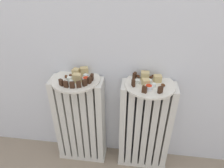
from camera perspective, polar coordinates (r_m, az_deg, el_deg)
radiator_left at (r=1.41m, az=-8.79°, el=-10.39°), size 0.33×0.13×0.64m
radiator_right at (r=1.37m, az=9.10°, el=-11.95°), size 0.33×0.13×0.64m
plate_left at (r=1.21m, az=-10.08°, el=1.26°), size 0.28×0.28×0.01m
plate_right at (r=1.17m, az=10.48°, el=-0.15°), size 0.28×0.28×0.01m
dark_cake_slice_left_0 at (r=1.15m, az=-13.99°, el=0.42°), size 0.03×0.03×0.04m
dark_cake_slice_left_1 at (r=1.13m, az=-12.72°, el=-0.08°), size 0.03×0.02×0.04m
dark_cake_slice_left_2 at (r=1.12m, az=-11.07°, el=-0.27°), size 0.03×0.02×0.04m
dark_cake_slice_left_3 at (r=1.12m, az=-9.27°, el=-0.13°), size 0.03×0.02×0.04m
dark_cake_slice_left_4 at (r=1.13m, az=-7.61°, el=0.34°), size 0.03×0.03×0.04m
dark_cake_slice_left_5 at (r=1.15m, az=-6.34°, el=1.05°), size 0.02×0.03×0.04m
dark_cake_slice_left_6 at (r=1.17m, az=-5.61°, el=1.89°), size 0.02×0.03×0.04m
marble_cake_slice_left_0 at (r=1.23m, az=-7.74°, el=3.58°), size 0.05×0.05×0.05m
marble_cake_slice_left_1 at (r=1.16m, az=-9.66°, el=1.66°), size 0.05×0.03×0.05m
marble_cake_slice_left_2 at (r=1.22m, az=-10.02°, el=3.17°), size 0.04×0.05×0.05m
turkish_delight_left_0 at (r=1.20m, az=-7.32°, el=2.13°), size 0.03×0.03×0.02m
turkish_delight_left_1 at (r=1.18m, az=-11.79°, el=1.31°), size 0.03×0.03×0.03m
turkish_delight_left_2 at (r=1.16m, az=-11.24°, el=0.62°), size 0.03×0.03×0.02m
turkish_delight_left_3 at (r=1.20m, az=-9.00°, el=1.96°), size 0.03×0.03×0.02m
medjool_date_left_0 at (r=1.22m, az=-12.69°, el=2.04°), size 0.03×0.03×0.02m
medjool_date_left_1 at (r=1.26m, az=-10.64°, el=3.22°), size 0.03×0.03×0.01m
medjool_date_left_2 at (r=1.27m, az=-9.00°, el=3.46°), size 0.03×0.03×0.01m
medjool_date_left_3 at (r=1.23m, az=-11.46°, el=2.38°), size 0.03×0.03×0.01m
jam_bowl_left at (r=1.17m, az=-7.27°, el=1.37°), size 0.04×0.04×0.02m
dark_cake_slice_right_0 at (r=1.19m, az=6.32°, el=2.34°), size 0.02×0.03×0.04m
dark_cake_slice_right_1 at (r=1.12m, az=5.98°, el=0.27°), size 0.02×0.03×0.04m
dark_cake_slice_right_2 at (r=1.07m, az=9.03°, el=-1.54°), size 0.03×0.02×0.04m
dark_cake_slice_right_3 at (r=1.09m, az=13.33°, el=-1.59°), size 0.03×0.02×0.04m
marble_cake_slice_right_0 at (r=1.13m, az=9.38°, el=0.39°), size 0.05×0.05×0.04m
marble_cake_slice_right_1 at (r=1.18m, az=12.59°, el=1.51°), size 0.05×0.04×0.04m
marble_cake_slice_right_2 at (r=1.19m, az=9.19°, el=2.32°), size 0.05×0.04×0.05m
turkish_delight_right_0 at (r=1.16m, az=10.21°, el=0.69°), size 0.03×0.03×0.02m
turkish_delight_right_1 at (r=1.13m, az=11.58°, el=-0.32°), size 0.02×0.02×0.02m
turkish_delight_right_2 at (r=1.15m, az=7.14°, el=0.72°), size 0.02×0.02×0.02m
turkish_delight_right_3 at (r=1.16m, az=9.06°, el=0.86°), size 0.03×0.03×0.02m
medjool_date_right_0 at (r=1.15m, az=14.07°, el=-0.29°), size 0.03×0.03×0.02m
medjool_date_right_1 at (r=1.23m, az=11.49°, el=2.30°), size 0.03×0.02×0.02m
medjool_date_right_2 at (r=1.21m, az=10.75°, el=1.85°), size 0.03×0.02×0.01m
medjool_date_right_3 at (r=1.21m, az=7.31°, el=2.16°), size 0.03×0.03×0.01m
jam_bowl_right at (r=1.11m, az=10.20°, el=-0.89°), size 0.04×0.04×0.02m
fork at (r=1.19m, az=-9.91°, el=1.02°), size 0.07×0.10×0.00m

